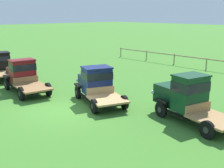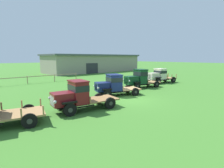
{
  "view_description": "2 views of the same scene",
  "coord_description": "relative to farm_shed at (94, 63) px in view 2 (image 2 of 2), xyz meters",
  "views": [
    {
      "loc": [
        12.19,
        -8.06,
        5.09
      ],
      "look_at": [
        0.48,
        3.17,
        1.0
      ],
      "focal_mm": 45.0,
      "sensor_mm": 36.0,
      "label": 1
    },
    {
      "loc": [
        -11.27,
        -10.16,
        3.72
      ],
      "look_at": [
        0.48,
        3.17,
        1.0
      ],
      "focal_mm": 28.0,
      "sensor_mm": 36.0,
      "label": 2
    }
  ],
  "objects": [
    {
      "name": "vintage_truck_second_in_line",
      "position": [
        -20.79,
        -27.27,
        -1.15
      ],
      "size": [
        5.0,
        2.46,
        2.14
      ],
      "color": "black",
      "rests_on": "ground"
    },
    {
      "name": "farm_shed",
      "position": [
        0.0,
        0.0,
        0.0
      ],
      "size": [
        25.06,
        9.89,
        4.44
      ],
      "color": "gray",
      "rests_on": "ground"
    },
    {
      "name": "vintage_truck_far_side",
      "position": [
        -10.31,
        -24.01,
        -1.07
      ],
      "size": [
        4.96,
        2.71,
        2.29
      ],
      "color": "black",
      "rests_on": "ground"
    },
    {
      "name": "vintage_truck_midrow_center",
      "position": [
        -15.64,
        -25.2,
        -1.15
      ],
      "size": [
        4.78,
        3.17,
        2.09
      ],
      "color": "black",
      "rests_on": "ground"
    },
    {
      "name": "paddock_fence",
      "position": [
        -19.52,
        -11.53,
        -1.42
      ],
      "size": [
        15.2,
        0.62,
        1.11
      ],
      "color": "#997F60",
      "rests_on": "ground"
    },
    {
      "name": "vintage_truck_back_of_row",
      "position": [
        -5.04,
        -23.35,
        -1.12
      ],
      "size": [
        4.98,
        2.61,
        2.11
      ],
      "color": "black",
      "rests_on": "ground"
    },
    {
      "name": "ground_plane",
      "position": [
        -15.57,
        -27.6,
        -2.24
      ],
      "size": [
        240.0,
        240.0,
        0.0
      ],
      "primitive_type": "plane",
      "color": "#3D7528"
    }
  ]
}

